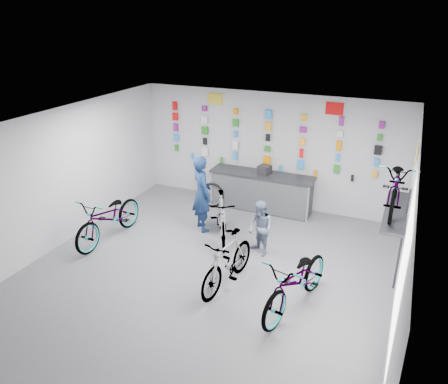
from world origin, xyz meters
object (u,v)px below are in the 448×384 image
at_px(bike_left, 109,217).
at_px(clerk, 202,194).
at_px(counter, 261,192).
at_px(bike_center, 227,261).
at_px(customer, 260,228).
at_px(bike_right, 297,282).
at_px(bike_service, 222,218).

relative_size(bike_left, clerk, 1.15).
relative_size(counter, bike_left, 1.28).
relative_size(bike_center, customer, 1.46).
relative_size(bike_left, bike_right, 1.00).
distance_m(counter, bike_right, 4.18).
bearing_deg(bike_service, customer, -40.55).
distance_m(counter, clerk, 1.92).
relative_size(bike_right, bike_service, 1.16).
bearing_deg(clerk, bike_left, 79.55).
xyz_separation_m(bike_left, clerk, (1.69, 1.31, 0.36)).
bearing_deg(bike_center, bike_right, 1.43).
bearing_deg(customer, bike_right, -17.40).
distance_m(bike_service, clerk, 0.81).
xyz_separation_m(bike_left, bike_center, (3.16, -0.61, -0.02)).
bearing_deg(counter, clerk, -119.23).
relative_size(bike_right, clerk, 1.15).
bearing_deg(bike_center, clerk, 135.63).
relative_size(bike_center, bike_right, 0.84).
height_order(bike_center, clerk, clerk).
distance_m(bike_right, bike_service, 2.81).
distance_m(counter, bike_center, 3.60).
bearing_deg(bike_left, customer, 15.76).
distance_m(bike_left, clerk, 2.17).
height_order(counter, bike_service, bike_service).
relative_size(counter, bike_right, 1.28).
bearing_deg(bike_service, bike_center, -89.92).
height_order(counter, customer, customer).
bearing_deg(bike_service, counter, 55.15).
bearing_deg(clerk, bike_right, -174.47).
height_order(bike_left, bike_right, bike_left).
relative_size(bike_left, bike_center, 1.19).
bearing_deg(bike_service, clerk, 126.87).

